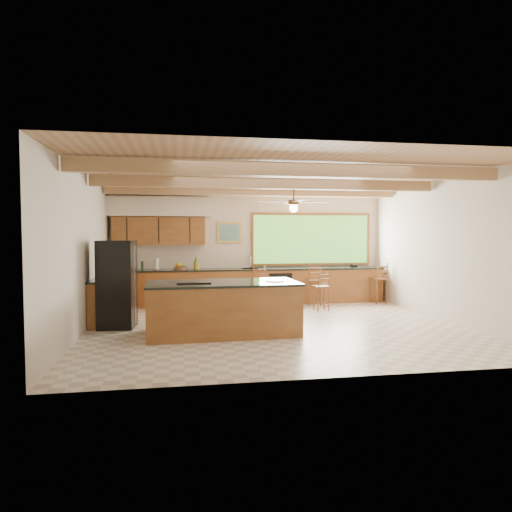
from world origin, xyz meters
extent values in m
plane|color=beige|center=(0.00, 0.00, 0.00)|extent=(7.20, 7.20, 0.00)
cube|color=beige|center=(0.00, 3.25, 1.50)|extent=(7.20, 0.04, 3.00)
cube|color=beige|center=(0.00, -3.25, 1.50)|extent=(7.20, 0.04, 3.00)
cube|color=beige|center=(-3.60, 0.00, 1.50)|extent=(0.04, 6.50, 3.00)
cube|color=beige|center=(3.60, 0.00, 1.50)|extent=(0.04, 6.50, 3.00)
cube|color=#9A774D|center=(0.00, 0.00, 3.00)|extent=(7.20, 6.50, 0.04)
cube|color=#A47852|center=(0.00, -1.60, 2.86)|extent=(7.10, 0.15, 0.22)
cube|color=#A47852|center=(0.00, 0.50, 2.86)|extent=(7.10, 0.15, 0.22)
cube|color=#A47852|center=(0.00, 2.30, 2.86)|extent=(7.10, 0.15, 0.22)
cube|color=brown|center=(-2.35, 3.06, 1.90)|extent=(2.30, 0.35, 0.70)
cube|color=beige|center=(-2.35, 2.99, 2.50)|extent=(2.60, 0.50, 0.48)
cylinder|color=#FFEABF|center=(-3.05, 2.99, 2.27)|extent=(0.10, 0.10, 0.01)
cylinder|color=#FFEABF|center=(-1.65, 2.99, 2.27)|extent=(0.10, 0.10, 0.01)
cube|color=#71B13F|center=(1.70, 3.22, 1.67)|extent=(3.20, 0.04, 1.30)
cube|color=gold|center=(-0.55, 3.22, 1.85)|extent=(0.64, 0.03, 0.54)
cube|color=#3B6B50|center=(-0.55, 3.20, 1.85)|extent=(0.54, 0.01, 0.44)
cube|color=brown|center=(0.00, 2.91, 0.44)|extent=(7.00, 0.65, 0.88)
cube|color=black|center=(0.00, 2.91, 0.90)|extent=(7.04, 0.69, 0.04)
cube|color=brown|center=(-3.26, 1.35, 0.44)|extent=(0.65, 2.35, 0.88)
cube|color=black|center=(-3.26, 1.35, 0.90)|extent=(0.69, 2.39, 0.04)
cube|color=black|center=(0.70, 2.58, 0.42)|extent=(0.60, 0.02, 0.78)
cube|color=silver|center=(0.00, 2.91, 0.91)|extent=(0.50, 0.38, 0.03)
cylinder|color=silver|center=(0.00, 3.11, 1.07)|extent=(0.03, 0.03, 0.30)
cylinder|color=silver|center=(0.00, 3.01, 1.20)|extent=(0.03, 0.20, 0.03)
cylinder|color=silver|center=(-2.41, 2.87, 1.06)|extent=(0.12, 0.12, 0.29)
cylinder|color=#1E3D18|center=(-2.77, 2.99, 1.03)|extent=(0.06, 0.06, 0.21)
cylinder|color=#1E3D18|center=(-2.77, 2.92, 1.02)|extent=(0.05, 0.05, 0.19)
cube|color=black|center=(2.81, 2.97, 0.96)|extent=(0.21, 0.18, 0.08)
cube|color=brown|center=(-1.08, -0.49, 0.46)|extent=(2.73, 1.32, 0.91)
cube|color=black|center=(-1.08, -0.49, 0.93)|extent=(2.77, 1.36, 0.04)
cube|color=black|center=(-1.61, -0.50, 0.96)|extent=(0.61, 0.49, 0.02)
cylinder|color=silver|center=(-0.11, -0.54, 0.96)|extent=(0.33, 0.33, 0.02)
cube|color=black|center=(-3.05, 0.40, 0.85)|extent=(0.73, 0.71, 1.70)
cube|color=silver|center=(-2.72, 0.40, 0.85)|extent=(0.02, 0.05, 1.56)
cube|color=brown|center=(0.10, 2.45, 0.62)|extent=(0.37, 0.37, 0.04)
cylinder|color=brown|center=(-0.05, 2.30, 0.30)|extent=(0.04, 0.04, 0.60)
cylinder|color=brown|center=(0.25, 2.30, 0.30)|extent=(0.04, 0.04, 0.60)
cylinder|color=brown|center=(-0.05, 2.60, 0.30)|extent=(0.04, 0.04, 0.60)
cylinder|color=brown|center=(0.25, 2.60, 0.30)|extent=(0.04, 0.04, 0.60)
cube|color=brown|center=(1.56, 2.45, 0.63)|extent=(0.44, 0.44, 0.04)
cylinder|color=brown|center=(1.41, 2.30, 0.31)|extent=(0.04, 0.04, 0.61)
cylinder|color=brown|center=(1.71, 2.30, 0.31)|extent=(0.04, 0.04, 0.61)
cylinder|color=brown|center=(1.41, 2.60, 0.31)|extent=(0.04, 0.04, 0.61)
cylinder|color=brown|center=(1.71, 2.60, 0.31)|extent=(0.04, 0.04, 0.61)
cube|color=brown|center=(1.47, 1.60, 0.57)|extent=(0.37, 0.37, 0.04)
cylinder|color=brown|center=(1.33, 1.47, 0.28)|extent=(0.03, 0.03, 0.56)
cylinder|color=brown|center=(1.60, 1.47, 0.28)|extent=(0.03, 0.03, 0.56)
cylinder|color=brown|center=(1.33, 1.73, 0.28)|extent=(0.03, 0.03, 0.56)
cylinder|color=brown|center=(1.60, 1.73, 0.28)|extent=(0.03, 0.03, 0.56)
cube|color=brown|center=(3.30, 2.45, 0.64)|extent=(0.44, 0.44, 0.04)
cylinder|color=brown|center=(3.15, 2.30, 0.31)|extent=(0.04, 0.04, 0.62)
cylinder|color=brown|center=(3.45, 2.30, 0.31)|extent=(0.04, 0.04, 0.62)
cylinder|color=brown|center=(3.15, 2.60, 0.31)|extent=(0.04, 0.04, 0.62)
cylinder|color=brown|center=(3.45, 2.60, 0.31)|extent=(0.04, 0.04, 0.62)
camera|label=1|loc=(-1.86, -8.74, 1.86)|focal=32.00mm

